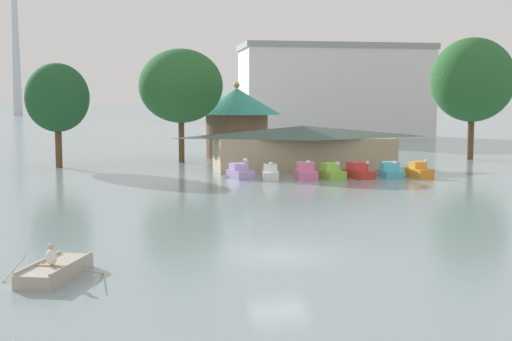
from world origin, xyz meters
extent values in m
plane|color=gray|center=(0.00, 0.00, 0.00)|extent=(2000.00, 2000.00, 0.00)
cube|color=#ADA393|center=(-8.89, -2.29, 0.26)|extent=(2.55, 4.03, 0.51)
cube|color=#ADA393|center=(-9.50, -2.08, 0.56)|extent=(1.26, 3.43, 0.10)
cube|color=#ADA393|center=(-8.28, -2.50, 0.56)|extent=(1.26, 3.43, 0.10)
cube|color=#997F5B|center=(-8.98, -2.56, 0.53)|extent=(1.20, 0.61, 0.04)
ellipsoid|color=white|center=(-8.98, -2.56, 0.84)|extent=(0.52, 0.45, 0.57)
sphere|color=tan|center=(-8.98, -2.56, 1.23)|extent=(0.22, 0.22, 0.22)
cylinder|color=tan|center=(-10.41, -1.87, 0.31)|extent=(0.62, 1.68, 0.66)
cylinder|color=tan|center=(-7.44, -2.89, 0.31)|extent=(0.62, 1.68, 0.66)
cube|color=#B299D8|center=(2.62, 29.00, 0.36)|extent=(2.25, 2.76, 0.72)
cube|color=#C8ADF0|center=(2.52, 29.28, 1.00)|extent=(1.59, 1.45, 0.56)
cylinder|color=#B299D8|center=(2.94, 28.11, 1.07)|extent=(0.14, 0.14, 0.71)
sphere|color=white|center=(2.94, 28.11, 1.61)|extent=(0.36, 0.36, 0.36)
cube|color=white|center=(5.03, 28.11, 0.33)|extent=(1.72, 3.06, 0.66)
cube|color=white|center=(5.09, 28.46, 0.93)|extent=(1.29, 1.45, 0.55)
cylinder|color=white|center=(4.86, 26.96, 0.93)|extent=(0.14, 0.14, 0.55)
sphere|color=white|center=(4.86, 26.96, 1.37)|extent=(0.34, 0.34, 0.34)
cube|color=pink|center=(7.96, 27.60, 0.35)|extent=(1.80, 2.83, 0.71)
cube|color=pink|center=(7.99, 27.94, 1.06)|extent=(1.45, 1.32, 0.71)
cylinder|color=pink|center=(7.89, 26.52, 1.04)|extent=(0.14, 0.14, 0.66)
sphere|color=white|center=(7.89, 26.52, 1.53)|extent=(0.33, 0.33, 0.33)
cube|color=#8CCC3F|center=(10.21, 27.58, 0.34)|extent=(1.94, 2.73, 0.69)
cube|color=#A0E24F|center=(10.15, 27.88, 1.00)|extent=(1.46, 1.34, 0.62)
cylinder|color=#8CCC3F|center=(10.40, 26.60, 0.92)|extent=(0.14, 0.14, 0.47)
sphere|color=white|center=(10.40, 26.60, 1.34)|extent=(0.37, 0.37, 0.37)
cube|color=red|center=(12.59, 27.57, 0.34)|extent=(2.21, 3.27, 0.68)
cube|color=#E8423C|center=(12.49, 27.93, 1.01)|extent=(1.55, 1.63, 0.66)
cylinder|color=red|center=(12.92, 26.42, 0.97)|extent=(0.14, 0.14, 0.59)
sphere|color=white|center=(12.92, 26.42, 1.41)|extent=(0.28, 0.28, 0.28)
cube|color=#4CB7CC|center=(15.49, 27.83, 0.29)|extent=(1.70, 2.47, 0.59)
cube|color=#5DCDE2|center=(15.48, 28.13, 0.96)|extent=(1.43, 1.12, 0.74)
cylinder|color=#4CB7CC|center=(15.50, 26.85, 0.87)|extent=(0.14, 0.14, 0.56)
sphere|color=white|center=(15.50, 26.85, 1.31)|extent=(0.34, 0.34, 0.34)
cube|color=orange|center=(17.75, 27.02, 0.40)|extent=(1.71, 2.68, 0.80)
cube|color=gold|center=(17.71, 27.33, 1.07)|extent=(1.31, 1.28, 0.55)
cylinder|color=orange|center=(17.90, 26.02, 1.06)|extent=(0.14, 0.14, 0.53)
sphere|color=white|center=(17.90, 26.02, 1.49)|extent=(0.33, 0.33, 0.33)
cube|color=tan|center=(9.68, 35.80, 1.52)|extent=(16.63, 6.60, 3.04)
pyramid|color=#42564C|center=(9.68, 35.80, 3.60)|extent=(17.96, 7.59, 1.11)
cylinder|color=brown|center=(5.45, 50.96, 2.48)|extent=(7.18, 7.18, 4.96)
cone|color=teal|center=(5.45, 50.96, 6.47)|extent=(10.25, 10.25, 3.01)
sphere|color=#B7993D|center=(5.45, 50.96, 8.33)|extent=(0.70, 0.70, 0.70)
cylinder|color=brown|center=(-13.52, 41.57, 1.75)|extent=(0.65, 0.65, 3.49)
ellipsoid|color=#1E5128|center=(-13.52, 41.57, 6.84)|extent=(6.18, 6.18, 6.69)
cylinder|color=brown|center=(-1.29, 45.24, 2.10)|extent=(0.62, 0.62, 4.20)
ellipsoid|color=#28602D|center=(-1.29, 45.24, 8.09)|extent=(8.86, 8.86, 7.78)
cylinder|color=brown|center=(30.81, 43.66, 2.10)|extent=(0.69, 0.69, 4.20)
ellipsoid|color=#28602D|center=(30.81, 43.66, 8.84)|extent=(9.20, 9.20, 9.29)
cube|color=silver|center=(28.45, 89.73, 7.66)|extent=(32.64, 12.42, 15.31)
cube|color=#999993|center=(28.45, 89.73, 15.81)|extent=(33.29, 12.67, 1.00)
camera|label=1|loc=(-5.78, -28.08, 6.50)|focal=48.36mm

